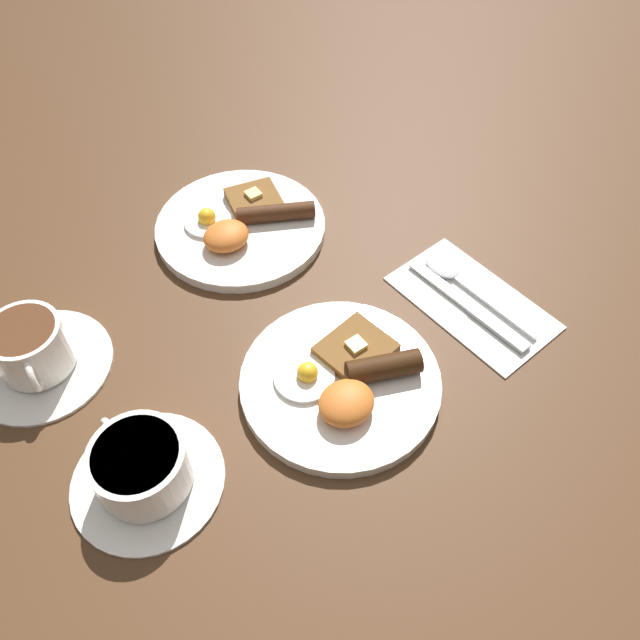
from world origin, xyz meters
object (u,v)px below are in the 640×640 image
Objects in this scene: breakfast_plate_far at (241,225)px; spoon at (452,274)px; breakfast_plate_near at (343,380)px; teacup_near at (142,469)px; knife at (473,309)px; teacup_far at (34,352)px.

breakfast_plate_far reaches higher than spoon.
breakfast_plate_near is 1.45× the size of teacup_near.
breakfast_plate_near is 0.30m from breakfast_plate_far.
teacup_near reaches higher than spoon.
breakfast_plate_near reaches higher than knife.
teacup_far reaches higher than knife.
teacup_far is (-0.03, 0.21, 0.00)m from teacup_near.
breakfast_plate_far is 1.25× the size of knife.
spoon is (0.02, 0.06, 0.00)m from knife.
teacup_near reaches higher than breakfast_plate_far.
knife is (0.15, -0.31, -0.00)m from breakfast_plate_far.
breakfast_plate_near is 0.21m from knife.
spoon is (0.47, 0.01, -0.02)m from teacup_near.
breakfast_plate_near is 0.97× the size of breakfast_plate_far.
knife is at bearing -4.59° from breakfast_plate_near.
breakfast_plate_near and breakfast_plate_far have the same top height.
breakfast_plate_near is 1.22× the size of knife.
spoon is at bearing -22.41° from teacup_far.
breakfast_plate_near is 0.37m from teacup_far.
breakfast_plate_near is at bearing -42.56° from teacup_far.
breakfast_plate_far is 1.43× the size of teacup_far.
breakfast_plate_near is at bearing 82.94° from knife.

